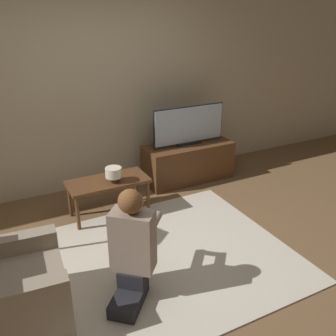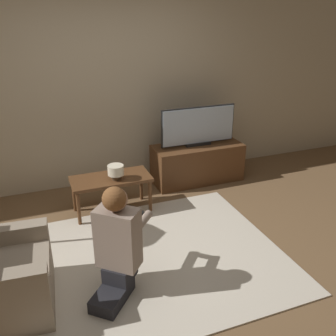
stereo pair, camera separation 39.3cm
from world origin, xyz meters
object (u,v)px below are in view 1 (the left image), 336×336
coffee_table (108,184)px  armchair (1,294)px  table_lamp (114,173)px  person_kneeling (133,245)px  tv (189,125)px

coffee_table → armchair: armchair is taller
table_lamp → coffee_table: bearing=122.3°
coffee_table → person_kneeling: (-0.25, -1.35, 0.11)m
tv → table_lamp: tv is taller
armchair → table_lamp: 1.73m
table_lamp → person_kneeling: bearing=-103.3°
armchair → table_lamp: size_ratio=4.96×
tv → person_kneeling: bearing=-130.9°
coffee_table → table_lamp: 0.18m
coffee_table → person_kneeling: size_ratio=0.93×
person_kneeling → coffee_table: bearing=-59.7°
armchair → coffee_table: bearing=-41.7°
tv → table_lamp: 1.37m
coffee_table → armchair: size_ratio=1.00×
person_kneeling → table_lamp: size_ratio=5.34×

